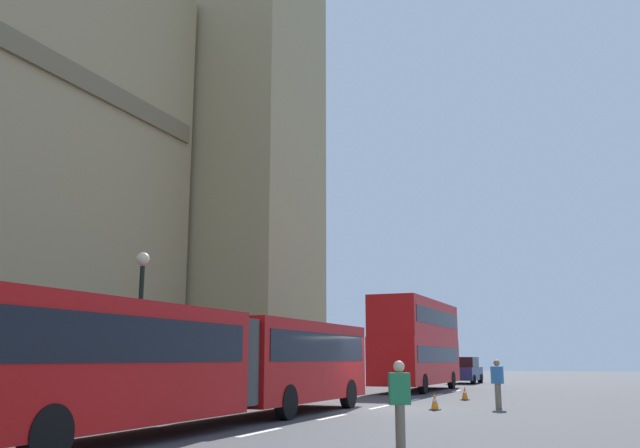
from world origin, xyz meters
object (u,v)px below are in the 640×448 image
object	(u,v)px
articulated_bus	(216,358)
street_lamp	(140,318)
double_decker_bus	(417,341)
sedan_lead	(465,370)
pedestrian_near_cones	(400,402)
traffic_cone_west	(435,402)
traffic_cone_middle	(465,393)
pedestrian_by_kerb	(498,382)

from	to	relation	value
articulated_bus	street_lamp	xyz separation A→B (m)	(2.50, 4.51, 1.31)
double_decker_bus	street_lamp	size ratio (longest dim) A/B	2.01
double_decker_bus	sedan_lead	world-z (taller)	double_decker_bus
articulated_bus	sedan_lead	xyz separation A→B (m)	(33.45, -0.27, -0.83)
street_lamp	pedestrian_near_cones	distance (m)	12.07
pedestrian_near_cones	traffic_cone_west	bearing A→B (deg)	9.85
double_decker_bus	traffic_cone_west	xyz separation A→B (m)	(-13.78, -4.16, -2.43)
articulated_bus	double_decker_bus	distance (m)	21.35
double_decker_bus	traffic_cone_middle	bearing A→B (deg)	-152.39
traffic_cone_west	pedestrian_by_kerb	distance (m)	2.54
pedestrian_near_cones	articulated_bus	bearing A→B (deg)	63.10
pedestrian_near_cones	pedestrian_by_kerb	xyz separation A→B (m)	(12.12, -0.08, 0.00)
street_lamp	pedestrian_near_cones	bearing A→B (deg)	-117.82
double_decker_bus	traffic_cone_west	size ratio (longest dim) A/B	18.27
sedan_lead	pedestrian_by_kerb	size ratio (longest dim) A/B	2.60
sedan_lead	pedestrian_by_kerb	world-z (taller)	sedan_lead
traffic_cone_middle	street_lamp	xyz separation A→B (m)	(-11.13, 8.53, 2.77)
double_decker_bus	street_lamp	xyz separation A→B (m)	(-18.82, 4.50, 0.35)
articulated_bus	pedestrian_near_cones	distance (m)	6.78
traffic_cone_west	pedestrian_by_kerb	size ratio (longest dim) A/B	0.34
articulated_bus	sedan_lead	bearing A→B (deg)	-0.47
traffic_cone_middle	pedestrian_near_cones	size ratio (longest dim) A/B	0.34
traffic_cone_west	sedan_lead	bearing A→B (deg)	8.54
double_decker_bus	pedestrian_by_kerb	world-z (taller)	double_decker_bus
articulated_bus	traffic_cone_middle	xyz separation A→B (m)	(13.63, -4.02, -1.46)
sedan_lead	pedestrian_near_cones	xyz separation A→B (m)	(-36.49, -5.73, -0.00)
sedan_lead	pedestrian_by_kerb	bearing A→B (deg)	-166.59
articulated_bus	street_lamp	size ratio (longest dim) A/B	3.30
double_decker_bus	traffic_cone_west	distance (m)	14.60
sedan_lead	traffic_cone_middle	distance (m)	20.19
traffic_cone_middle	pedestrian_by_kerb	world-z (taller)	pedestrian_by_kerb
traffic_cone_west	pedestrian_near_cones	size ratio (longest dim) A/B	0.34
street_lamp	pedestrian_near_cones	xyz separation A→B (m)	(-5.54, -10.51, -2.14)
pedestrian_near_cones	pedestrian_by_kerb	distance (m)	12.12
sedan_lead	articulated_bus	bearing A→B (deg)	179.53
articulated_bus	double_decker_bus	size ratio (longest dim) A/B	1.64
traffic_cone_west	traffic_cone_middle	xyz separation A→B (m)	(6.09, 0.14, 0.00)
traffic_cone_middle	street_lamp	distance (m)	14.29
double_decker_bus	street_lamp	bearing A→B (deg)	166.54
traffic_cone_west	pedestrian_by_kerb	xyz separation A→B (m)	(1.53, -1.92, 0.63)
traffic_cone_west	pedestrian_by_kerb	bearing A→B (deg)	-51.37
double_decker_bus	articulated_bus	bearing A→B (deg)	-179.99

